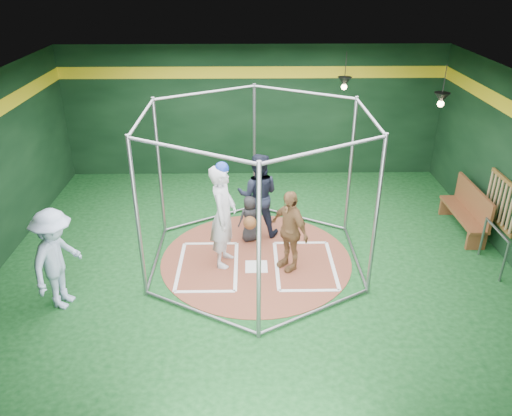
{
  "coord_description": "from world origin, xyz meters",
  "views": [
    {
      "loc": [
        -0.15,
        -8.5,
        5.4
      ],
      "look_at": [
        0.0,
        0.1,
        1.1
      ],
      "focal_mm": 35.0,
      "sensor_mm": 36.0,
      "label": 1
    }
  ],
  "objects_px": {
    "batter_figure": "(223,215)",
    "dugout_bench": "(468,209)",
    "visitor_leopard": "(289,230)",
    "umpire": "(258,195)"
  },
  "relations": [
    {
      "from": "batter_figure",
      "to": "dugout_bench",
      "type": "distance_m",
      "value": 5.42
    },
    {
      "from": "batter_figure",
      "to": "dugout_bench",
      "type": "relative_size",
      "value": 1.19
    },
    {
      "from": "batter_figure",
      "to": "umpire",
      "type": "xyz_separation_m",
      "value": [
        0.68,
        1.16,
        -0.13
      ]
    },
    {
      "from": "visitor_leopard",
      "to": "dugout_bench",
      "type": "xyz_separation_m",
      "value": [
        4.01,
        1.4,
        -0.29
      ]
    },
    {
      "from": "batter_figure",
      "to": "dugout_bench",
      "type": "xyz_separation_m",
      "value": [
        5.26,
        1.22,
        -0.53
      ]
    },
    {
      "from": "visitor_leopard",
      "to": "batter_figure",
      "type": "bearing_deg",
      "value": -135.87
    },
    {
      "from": "umpire",
      "to": "dugout_bench",
      "type": "relative_size",
      "value": 1.03
    },
    {
      "from": "batter_figure",
      "to": "visitor_leopard",
      "type": "relative_size",
      "value": 1.31
    },
    {
      "from": "umpire",
      "to": "batter_figure",
      "type": "bearing_deg",
      "value": 65.97
    },
    {
      "from": "batter_figure",
      "to": "dugout_bench",
      "type": "bearing_deg",
      "value": 13.02
    }
  ]
}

